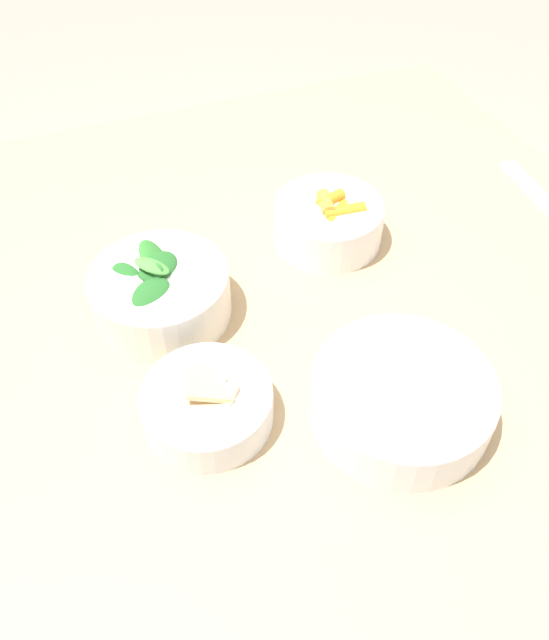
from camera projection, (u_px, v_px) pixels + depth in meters
name	position (u px, v px, depth m)	size (l,w,h in m)	color
ground_plane	(274.00, 537.00, 1.34)	(10.00, 10.00, 0.00)	gray
dining_table	(273.00, 347.00, 0.88)	(1.02, 1.07, 0.74)	tan
bowl_carrots	(328.00, 220.00, 0.86)	(0.15, 0.15, 0.07)	white
bowl_greens	(161.00, 291.00, 0.76)	(0.17, 0.17, 0.09)	silver
bowl_beans_hotdog	(402.00, 398.00, 0.66)	(0.19, 0.19, 0.06)	silver
bowl_cookies	(208.00, 403.00, 0.66)	(0.14, 0.14, 0.06)	silver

